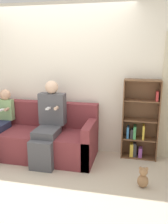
# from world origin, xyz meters

# --- Properties ---
(ground_plane) EXTENTS (14.00, 14.00, 0.00)m
(ground_plane) POSITION_xyz_m (0.00, 0.00, 0.00)
(ground_plane) COLOR beige
(back_wall) EXTENTS (10.00, 0.06, 2.55)m
(back_wall) POSITION_xyz_m (0.00, 0.95, 1.27)
(back_wall) COLOR silver
(back_wall) RESTS_ON ground_plane
(couch) EXTENTS (2.18, 0.82, 0.90)m
(couch) POSITION_xyz_m (-0.39, 0.51, 0.31)
(couch) COLOR maroon
(couch) RESTS_ON ground_plane
(adult_seated) EXTENTS (0.43, 0.74, 1.30)m
(adult_seated) POSITION_xyz_m (-0.04, 0.39, 0.68)
(adult_seated) COLOR #47474C
(adult_seated) RESTS_ON ground_plane
(bookshelf) EXTENTS (0.58, 0.24, 1.33)m
(bookshelf) POSITION_xyz_m (1.39, 0.82, 0.59)
(bookshelf) COLOR brown
(bookshelf) RESTS_ON ground_plane
(teddy_bear) EXTENTS (0.15, 0.12, 0.30)m
(teddy_bear) POSITION_xyz_m (1.47, -0.13, 0.14)
(teddy_bear) COLOR #936B47
(teddy_bear) RESTS_ON ground_plane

